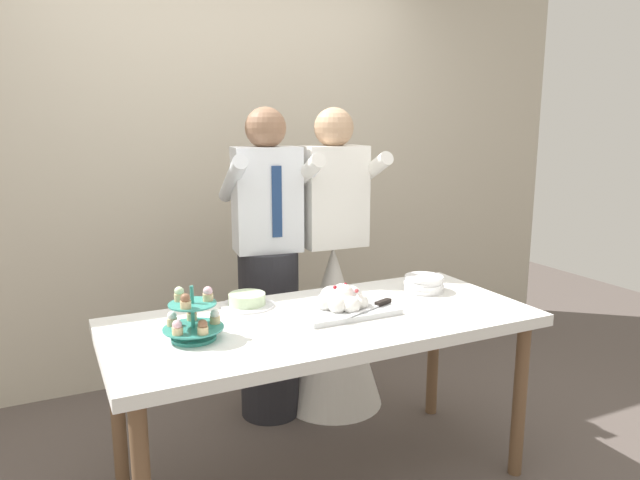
% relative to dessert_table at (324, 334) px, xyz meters
% --- Properties ---
extents(rear_wall, '(5.20, 0.10, 2.90)m').
position_rel_dessert_table_xyz_m(rear_wall, '(0.00, 1.46, 0.75)').
color(rear_wall, beige).
rests_on(rear_wall, ground_plane).
extents(dessert_table, '(1.80, 0.80, 0.78)m').
position_rel_dessert_table_xyz_m(dessert_table, '(0.00, 0.00, 0.00)').
color(dessert_table, white).
rests_on(dessert_table, ground_plane).
extents(cupcake_stand, '(0.23, 0.23, 0.21)m').
position_rel_dessert_table_xyz_m(cupcake_stand, '(-0.56, -0.02, 0.15)').
color(cupcake_stand, teal).
rests_on(cupcake_stand, dessert_table).
extents(main_cake_tray, '(0.43, 0.32, 0.13)m').
position_rel_dessert_table_xyz_m(main_cake_tray, '(0.10, 0.04, 0.12)').
color(main_cake_tray, silver).
rests_on(main_cake_tray, dessert_table).
extents(plate_stack, '(0.19, 0.19, 0.08)m').
position_rel_dessert_table_xyz_m(plate_stack, '(0.60, 0.13, 0.11)').
color(plate_stack, white).
rests_on(plate_stack, dessert_table).
extents(round_cake, '(0.24, 0.24, 0.06)m').
position_rel_dessert_table_xyz_m(round_cake, '(-0.25, 0.28, 0.10)').
color(round_cake, white).
rests_on(round_cake, dessert_table).
extents(person_groom, '(0.51, 0.54, 1.66)m').
position_rel_dessert_table_xyz_m(person_groom, '(0.02, 0.71, 0.05)').
color(person_groom, '#232328').
rests_on(person_groom, ground_plane).
extents(person_bride, '(0.56, 0.56, 1.66)m').
position_rel_dessert_table_xyz_m(person_bride, '(0.38, 0.67, -0.12)').
color(person_bride, white).
rests_on(person_bride, ground_plane).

